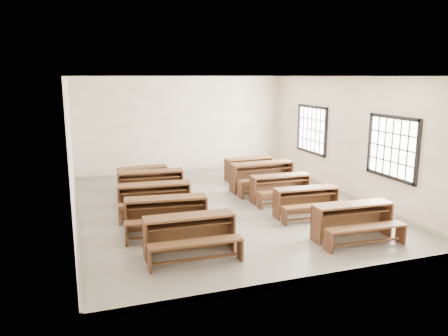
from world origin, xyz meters
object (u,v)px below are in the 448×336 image
object	(u,v)px
desk_set_6	(307,200)
desk_set_8	(262,174)
desk_set_4	(143,176)
desk_set_5	(353,219)
desk_set_1	(166,213)
desk_set_3	(151,183)
desk_set_2	(154,197)
desk_set_9	(249,167)
desk_set_7	(281,186)
desk_set_0	(190,232)

from	to	relation	value
desk_set_6	desk_set_8	size ratio (longest dim) A/B	0.85
desk_set_4	desk_set_5	distance (m)	6.37
desk_set_1	desk_set_3	distance (m)	2.64
desk_set_3	desk_set_4	xyz separation A→B (m)	(-0.02, 1.23, -0.08)
desk_set_2	desk_set_5	distance (m)	4.47
desk_set_8	desk_set_9	distance (m)	1.42
desk_set_1	desk_set_5	size ratio (longest dim) A/B	1.07
desk_set_5	desk_set_9	distance (m)	5.46
desk_set_4	desk_set_8	distance (m)	3.45
desk_set_7	desk_set_4	bearing A→B (deg)	142.95
desk_set_4	desk_set_5	xyz separation A→B (m)	(3.33, -5.42, 0.05)
desk_set_0	desk_set_7	world-z (taller)	desk_set_0
desk_set_3	desk_set_8	size ratio (longest dim) A/B	0.96
desk_set_7	desk_set_8	bearing A→B (deg)	91.73
desk_set_3	desk_set_7	bearing A→B (deg)	-18.07
desk_set_8	desk_set_3	bearing A→B (deg)	175.62
desk_set_8	desk_set_9	bearing A→B (deg)	80.87
desk_set_2	desk_set_3	bearing A→B (deg)	87.94
desk_set_5	desk_set_6	distance (m)	1.59
desk_set_0	desk_set_5	world-z (taller)	desk_set_0
desk_set_1	desk_set_4	world-z (taller)	desk_set_1
desk_set_0	desk_set_3	xyz separation A→B (m)	(-0.05, 3.89, 0.02)
desk_set_1	desk_set_9	bearing A→B (deg)	55.16
desk_set_4	desk_set_7	distance (m)	4.05
desk_set_5	desk_set_9	bearing A→B (deg)	92.83
desk_set_0	desk_set_4	xyz separation A→B (m)	(-0.06, 5.12, -0.06)
desk_set_0	desk_set_4	bearing A→B (deg)	92.51
desk_set_7	desk_set_6	bearing A→B (deg)	-87.43
desk_set_0	desk_set_9	bearing A→B (deg)	59.36
desk_set_5	desk_set_2	bearing A→B (deg)	143.71
desk_set_0	desk_set_5	bearing A→B (deg)	-3.43
desk_set_5	desk_set_8	size ratio (longest dim) A/B	0.90
desk_set_9	desk_set_8	bearing A→B (deg)	-102.08
desk_set_9	desk_set_2	bearing A→B (deg)	-147.62
desk_set_2	desk_set_5	size ratio (longest dim) A/B	1.05
desk_set_0	desk_set_8	distance (m)	4.87
desk_set_2	desk_set_3	xyz separation A→B (m)	(0.15, 1.36, 0.01)
desk_set_4	desk_set_9	bearing A→B (deg)	-5.42
desk_set_6	desk_set_7	xyz separation A→B (m)	(-0.02, 1.31, 0.01)
desk_set_1	desk_set_4	size ratio (longest dim) A/B	1.20
desk_set_8	desk_set_5	bearing A→B (deg)	-89.42
desk_set_5	desk_set_7	world-z (taller)	desk_set_5
desk_set_1	desk_set_2	bearing A→B (deg)	97.54
desk_set_0	desk_set_1	size ratio (longest dim) A/B	0.94
desk_set_4	desk_set_8	world-z (taller)	desk_set_8
desk_set_0	desk_set_2	size ratio (longest dim) A/B	0.96
desk_set_4	desk_set_5	bearing A→B (deg)	-64.54
desk_set_7	desk_set_9	size ratio (longest dim) A/B	0.99
desk_set_0	desk_set_6	bearing A→B (deg)	24.18
desk_set_4	desk_set_7	bearing A→B (deg)	-44.68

